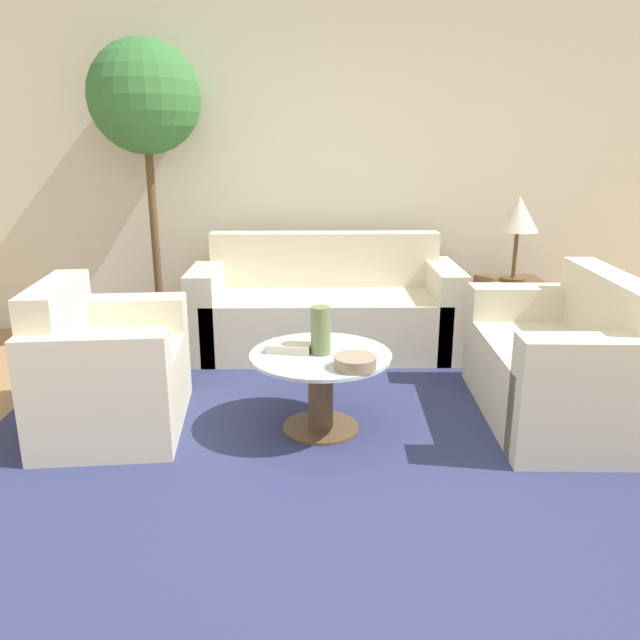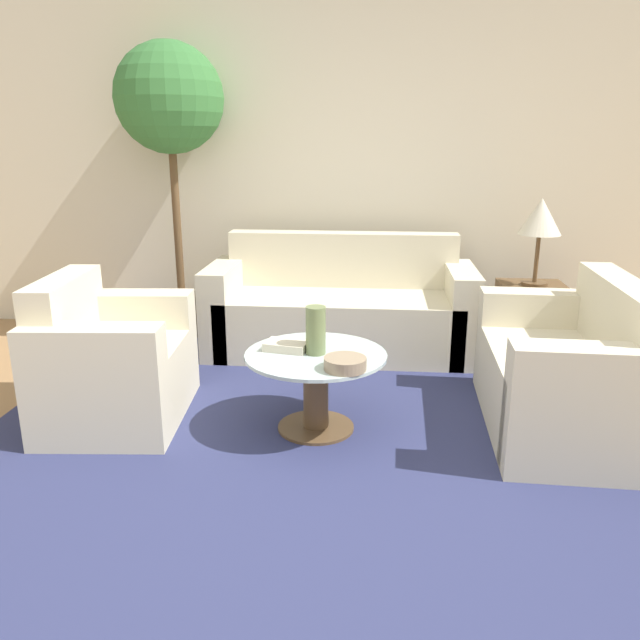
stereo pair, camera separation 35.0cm
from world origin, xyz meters
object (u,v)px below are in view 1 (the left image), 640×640
(table_lamp, at_px, (518,217))
(potted_plant, at_px, (146,113))
(bowl, at_px, (355,362))
(book_stack, at_px, (290,347))
(vase, at_px, (321,330))
(armchair, at_px, (104,376))
(coffee_table, at_px, (321,381))
(sofa_main, at_px, (325,311))
(loveseat, at_px, (564,369))

(table_lamp, bearing_deg, potted_plant, 173.94)
(bowl, bearing_deg, book_stack, 141.00)
(vase, bearing_deg, potted_plant, 127.44)
(table_lamp, distance_m, potted_plant, 2.76)
(armchair, bearing_deg, vase, -97.36)
(coffee_table, relative_size, vase, 2.96)
(book_stack, bearing_deg, armchair, -169.47)
(armchair, bearing_deg, coffee_table, -97.42)
(book_stack, bearing_deg, sofa_main, 92.19)
(coffee_table, bearing_deg, vase, 99.20)
(loveseat, distance_m, coffee_table, 1.37)
(loveseat, relative_size, vase, 4.97)
(coffee_table, bearing_deg, potted_plant, 127.43)
(table_lamp, xyz_separation_m, vase, (-1.43, -1.32, -0.43))
(coffee_table, relative_size, bowl, 3.58)
(loveseat, distance_m, potted_plant, 3.30)
(potted_plant, bearing_deg, bowl, -52.65)
(coffee_table, bearing_deg, book_stack, 165.06)
(coffee_table, xyz_separation_m, book_stack, (-0.16, 0.04, 0.18))
(sofa_main, relative_size, vase, 7.55)
(armchair, relative_size, bowl, 4.57)
(loveseat, relative_size, bowl, 6.02)
(coffee_table, distance_m, table_lamp, 2.07)
(coffee_table, bearing_deg, loveseat, 5.66)
(coffee_table, relative_size, table_lamp, 1.24)
(table_lamp, bearing_deg, vase, -137.12)
(bowl, relative_size, book_stack, 0.84)
(vase, bearing_deg, table_lamp, 42.88)
(bowl, bearing_deg, potted_plant, 127.35)
(loveseat, distance_m, vase, 1.40)
(sofa_main, bearing_deg, loveseat, -43.43)
(sofa_main, height_order, coffee_table, sofa_main)
(sofa_main, height_order, vase, sofa_main)
(coffee_table, height_order, bowl, bowl)
(bowl, bearing_deg, loveseat, 16.62)
(coffee_table, bearing_deg, bowl, -53.22)
(sofa_main, distance_m, book_stack, 1.36)
(sofa_main, bearing_deg, coffee_table, -92.24)
(armchair, bearing_deg, sofa_main, -47.52)
(coffee_table, distance_m, vase, 0.28)
(book_stack, bearing_deg, table_lamp, 50.30)
(table_lamp, height_order, book_stack, table_lamp)
(armchair, distance_m, table_lamp, 2.98)
(book_stack, bearing_deg, coffee_table, -3.56)
(coffee_table, bearing_deg, armchair, 177.16)
(coffee_table, height_order, potted_plant, potted_plant)
(loveseat, relative_size, table_lamp, 2.08)
(sofa_main, xyz_separation_m, coffee_table, (-0.05, -1.38, -0.01))
(loveseat, height_order, vase, loveseat)
(table_lamp, xyz_separation_m, bowl, (-1.26, -1.55, -0.53))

